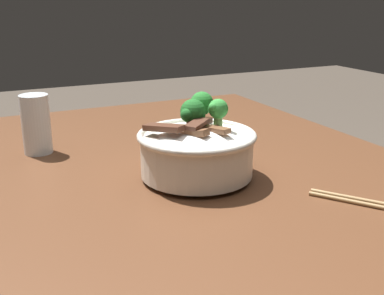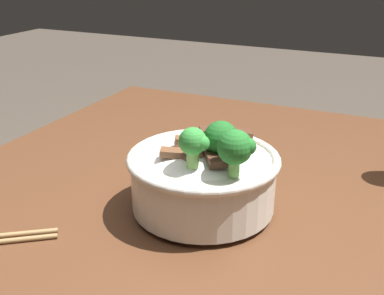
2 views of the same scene
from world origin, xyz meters
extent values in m
cube|color=#56331E|center=(0.00, 0.00, 0.73)|extent=(1.10, 1.00, 0.05)
cube|color=#56331E|center=(0.47, -0.42, 0.35)|extent=(0.09, 0.09, 0.71)
cylinder|color=silver|center=(-0.09, -0.04, 0.76)|extent=(0.09, 0.09, 0.01)
cylinder|color=silver|center=(-0.09, -0.04, 0.80)|extent=(0.21, 0.21, 0.07)
torus|color=silver|center=(-0.09, -0.04, 0.83)|extent=(0.22, 0.22, 0.01)
ellipsoid|color=white|center=(-0.09, -0.04, 0.82)|extent=(0.18, 0.18, 0.06)
cube|color=#4C2B1E|center=(-0.11, -0.04, 0.86)|extent=(0.05, 0.06, 0.01)
cube|color=#4C2B1E|center=(-0.10, -0.04, 0.85)|extent=(0.06, 0.08, 0.01)
cube|color=brown|center=(-0.09, -0.04, 0.84)|extent=(0.06, 0.07, 0.02)
cube|color=#4C2B1E|center=(-0.07, -0.06, 0.85)|extent=(0.06, 0.06, 0.01)
cube|color=brown|center=(-0.12, -0.07, 0.85)|extent=(0.06, 0.04, 0.01)
cube|color=brown|center=(-0.12, -0.02, 0.85)|extent=(0.06, 0.04, 0.02)
cube|color=#563323|center=(-0.08, 0.02, 0.85)|extent=(0.08, 0.06, 0.02)
cylinder|color=#6BA84C|center=(-0.03, -0.08, 0.85)|extent=(0.01, 0.01, 0.02)
sphere|color=#237028|center=(-0.03, -0.08, 0.88)|extent=(0.05, 0.05, 0.05)
sphere|color=#237028|center=(-0.02, -0.08, 0.88)|extent=(0.02, 0.02, 0.02)
sphere|color=#237028|center=(-0.04, -0.07, 0.88)|extent=(0.03, 0.03, 0.03)
cylinder|color=#7AB256|center=(-0.09, -0.09, 0.85)|extent=(0.02, 0.02, 0.03)
sphere|color=green|center=(-0.09, -0.09, 0.88)|extent=(0.04, 0.04, 0.04)
sphere|color=green|center=(-0.08, -0.09, 0.88)|extent=(0.02, 0.02, 0.02)
sphere|color=green|center=(-0.09, -0.07, 0.88)|extent=(0.02, 0.02, 0.02)
cylinder|color=#5B9947|center=(-0.07, -0.05, 0.85)|extent=(0.02, 0.02, 0.02)
sphere|color=#1E6023|center=(-0.07, -0.05, 0.87)|extent=(0.05, 0.05, 0.05)
sphere|color=#1E6023|center=(-0.05, -0.04, 0.87)|extent=(0.02, 0.02, 0.02)
sphere|color=#1E6023|center=(-0.08, -0.03, 0.87)|extent=(0.02, 0.02, 0.02)
cylinder|color=white|center=(0.18, 0.20, 0.75)|extent=(0.06, 0.06, 0.00)
cylinder|color=white|center=(0.18, 0.20, 0.81)|extent=(0.06, 0.06, 0.13)
cylinder|color=silver|center=(0.18, 0.20, 0.80)|extent=(0.05, 0.05, 0.09)
cylinder|color=#9E7A4C|center=(-0.33, -0.24, 0.75)|extent=(0.18, 0.13, 0.01)
cylinder|color=#9E7A4C|center=(-0.32, -0.25, 0.75)|extent=(0.17, 0.13, 0.01)
camera|label=1|loc=(-0.83, 0.32, 1.08)|focal=44.17mm
camera|label=2|loc=(0.15, -0.60, 1.11)|focal=44.40mm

